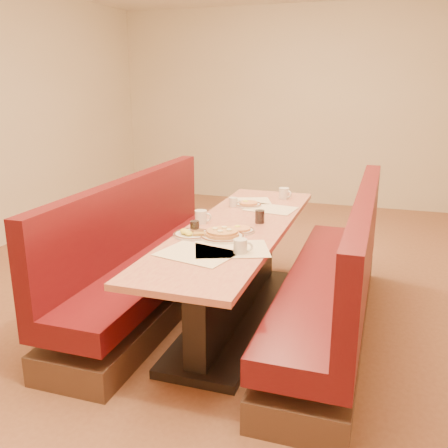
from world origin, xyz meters
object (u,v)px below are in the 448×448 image
(coffee_mug_a, at_px, (241,246))
(booth_right, at_px, (335,288))
(coffee_mug_b, at_px, (201,217))
(diner_table, at_px, (237,274))
(soda_tumbler_near, at_px, (195,227))
(booth_left, at_px, (149,265))
(coffee_mug_d, at_px, (234,202))
(pancake_plate, at_px, (222,235))
(coffee_mug_c, at_px, (284,193))
(eggs_plate, at_px, (192,234))
(soda_tumbler_mid, at_px, (260,217))

(coffee_mug_a, bearing_deg, booth_right, 36.25)
(booth_right, xyz_separation_m, coffee_mug_a, (-0.54, -0.56, 0.44))
(booth_right, height_order, coffee_mug_b, booth_right)
(diner_table, bearing_deg, coffee_mug_b, -179.24)
(soda_tumbler_near, bearing_deg, booth_left, 152.82)
(booth_right, relative_size, coffee_mug_d, 24.64)
(pancake_plate, height_order, coffee_mug_a, coffee_mug_a)
(pancake_plate, relative_size, coffee_mug_a, 2.50)
(pancake_plate, bearing_deg, booth_left, 156.94)
(coffee_mug_c, xyz_separation_m, coffee_mug_d, (-0.35, -0.42, -0.01))
(booth_right, xyz_separation_m, coffee_mug_b, (-1.01, -0.00, 0.44))
(booth_right, bearing_deg, diner_table, 180.00)
(booth_left, xyz_separation_m, soda_tumbler_near, (0.50, -0.26, 0.43))
(diner_table, distance_m, booth_right, 0.73)
(eggs_plate, distance_m, soda_tumbler_near, 0.07)
(coffee_mug_b, bearing_deg, coffee_mug_d, 79.39)
(booth_left, bearing_deg, eggs_plate, -32.58)
(eggs_plate, bearing_deg, pancake_plate, 4.17)
(booth_left, distance_m, coffee_mug_d, 0.88)
(coffee_mug_d, bearing_deg, coffee_mug_a, -75.75)
(coffee_mug_c, bearing_deg, coffee_mug_b, -88.77)
(booth_left, bearing_deg, diner_table, 0.00)
(pancake_plate, distance_m, coffee_mug_d, 0.89)
(coffee_mug_b, bearing_deg, booth_right, -2.67)
(eggs_plate, relative_size, soda_tumbler_mid, 2.63)
(diner_table, distance_m, coffee_mug_a, 0.73)
(booth_left, distance_m, soda_tumbler_near, 0.71)
(booth_left, height_order, soda_tumbler_mid, booth_left)
(booth_left, distance_m, coffee_mug_b, 0.63)
(booth_right, bearing_deg, pancake_plate, -157.58)
(diner_table, distance_m, coffee_mug_d, 0.73)
(coffee_mug_c, height_order, coffee_mug_d, coffee_mug_c)
(coffee_mug_a, height_order, soda_tumbler_mid, soda_tumbler_mid)
(coffee_mug_d, relative_size, soda_tumbler_mid, 1.04)
(coffee_mug_d, xyz_separation_m, soda_tumbler_near, (-0.03, -0.82, 0.00))
(booth_left, height_order, coffee_mug_b, booth_left)
(coffee_mug_d, bearing_deg, eggs_plate, -96.95)
(booth_right, distance_m, eggs_plate, 1.09)
(pancake_plate, xyz_separation_m, soda_tumbler_mid, (0.15, 0.45, 0.02))
(booth_right, xyz_separation_m, coffee_mug_c, (-0.59, 0.98, 0.44))
(coffee_mug_b, bearing_deg, soda_tumbler_mid, 16.44)
(pancake_plate, distance_m, soda_tumbler_near, 0.22)
(soda_tumbler_mid, bearing_deg, eggs_plate, -128.01)
(soda_tumbler_mid, bearing_deg, diner_table, -133.77)
(booth_right, relative_size, coffee_mug_a, 20.63)
(diner_table, height_order, coffee_mug_d, coffee_mug_d)
(pancake_plate, bearing_deg, eggs_plate, -175.83)
(diner_table, xyz_separation_m, eggs_plate, (-0.23, -0.32, 0.39))
(coffee_mug_a, height_order, soda_tumbler_near, coffee_mug_a)
(diner_table, xyz_separation_m, booth_right, (0.73, 0.00, -0.01))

